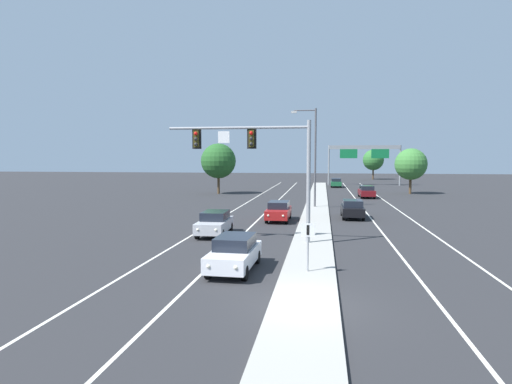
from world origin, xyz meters
The scene contains 19 objects.
ground_plane centered at (0.00, 0.00, 0.00)m, with size 260.00×260.00×0.00m, color #28282B.
median_island centered at (0.00, 18.00, 0.07)m, with size 2.40×110.00×0.15m, color #9E9B93.
lane_stripe_oncoming_center centered at (-4.70, 25.00, 0.00)m, with size 0.14×100.00×0.01m, color silver.
lane_stripe_receding_center centered at (4.70, 25.00, 0.00)m, with size 0.14×100.00×0.01m, color silver.
edge_stripe_left centered at (-8.00, 25.00, 0.00)m, with size 0.14×100.00×0.01m, color silver.
edge_stripe_right centered at (8.00, 25.00, 0.00)m, with size 0.14×100.00×0.01m, color silver.
overhead_signal_mast centered at (-3.03, 10.67, 5.39)m, with size 8.59×0.44×7.20m.
median_sign_post centered at (-0.03, 4.07, 1.59)m, with size 0.60×0.10×2.20m.
street_lamp_median centered at (-0.41, 29.73, 5.79)m, with size 2.58×0.28×10.00m.
car_oncoming_white centered at (-3.38, 4.29, 0.82)m, with size 1.91×4.51×1.58m.
car_oncoming_silver centered at (-6.52, 13.04, 0.82)m, with size 1.92×4.51×1.58m.
car_oncoming_red centered at (-2.95, 20.20, 0.82)m, with size 1.82×4.47×1.58m.
car_receding_black centered at (3.13, 22.69, 0.82)m, with size 1.83×4.47×1.58m.
car_receding_darkred centered at (6.21, 42.17, 0.82)m, with size 1.90×4.50×1.58m.
car_receding_green centered at (2.92, 62.01, 0.82)m, with size 1.84×4.48×1.58m.
highway_sign_gantry centered at (8.20, 68.08, 6.16)m, with size 13.28×0.42×7.50m.
tree_far_right_a centered at (12.41, 90.68, 4.62)m, with size 4.89×4.89×7.07m.
tree_far_left_c centered at (-14.10, 45.23, 4.69)m, with size 4.96×4.96×7.18m.
tree_far_right_c centered at (12.95, 49.26, 4.23)m, with size 4.48×4.48×6.49m.
Camera 1 is at (0.57, -14.90, 5.17)m, focal length 30.39 mm.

